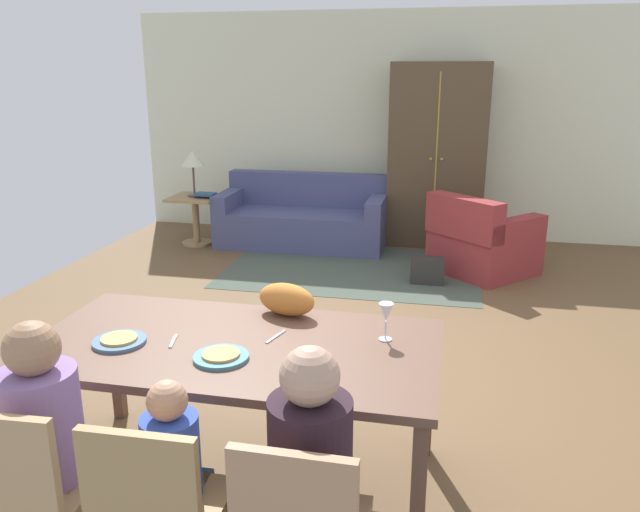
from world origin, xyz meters
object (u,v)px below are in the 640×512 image
armchair (481,243)px  handbag (427,271)px  side_table (196,213)px  book_upper (205,194)px  dining_chair_man (27,490)px  person_child (178,493)px  table_lamp (193,160)px  person_man (53,457)px  plate_near_child (221,357)px  person_woman (313,493)px  couch (303,220)px  dining_chair_child (157,509)px  wine_glass (386,314)px  plate_near_man (119,341)px  cat (287,299)px  armoire (437,156)px  book_lower (210,195)px  dining_table (235,355)px

armchair → handbag: size_ratio=3.78×
side_table → book_upper: size_ratio=2.64×
dining_chair_man → side_table: size_ratio=1.50×
person_child → table_lamp: (-1.99, 4.89, 0.58)m
side_table → handbag: size_ratio=1.81×
person_man → person_child: 0.54m
plate_near_child → person_man: bearing=-136.7°
plate_near_child → dining_chair_man: 0.90m
person_woman → handbag: 4.01m
person_man → couch: 5.15m
person_woman → person_man: bearing=-180.0°
dining_chair_child → armchair: (1.29, 4.62, -0.17)m
plate_near_child → person_woman: (0.53, -0.50, -0.26)m
book_upper → wine_glass: bearing=-57.5°
dining_chair_man → person_woman: bearing=9.4°
person_woman → plate_near_man: bearing=152.1°
dining_chair_child → cat: size_ratio=2.72×
plate_near_man → person_child: size_ratio=0.27×
cat → armchair: size_ratio=0.26×
armoire → book_lower: 2.71m
cat → book_upper: (-1.99, 3.76, -0.22)m
dining_table → cat: cat is taller
couch → dining_chair_child: bearing=-82.0°
plate_near_child → book_upper: plate_near_child is taller
table_lamp → book_upper: bearing=-17.2°
dining_table → person_child: size_ratio=2.09×
person_man → book_lower: person_man is taller
person_man → plate_near_man: bearing=89.8°
plate_near_man → dining_chair_child: size_ratio=0.29×
armoire → handbag: (0.00, -1.54, -0.92)m
dining_chair_man → person_child: bearing=17.9°
wine_glass → couch: size_ratio=0.10×
plate_near_child → armoire: 5.10m
wine_glass → person_woman: bearing=-100.8°
armoire → handbag: armoire is taller
armchair → book_lower: (-3.12, 0.49, 0.28)m
person_woman → armoire: armoire is taller
dining_table → person_woman: 0.88m
couch → handbag: size_ratio=6.11×
book_lower → book_upper: (-0.01, -0.10, 0.03)m
person_woman → handbag: bearing=86.4°
dining_chair_man → table_lamp: size_ratio=1.61×
wine_glass → armchair: 3.68m
wine_glass → side_table: (-2.69, 4.03, -0.52)m
table_lamp → handbag: 3.05m
dining_chair_child → person_child: person_child is taller
dining_chair_man → dining_chair_child: bearing=-0.0°
couch → book_lower: size_ratio=8.89×
dining_chair_man → handbag: (1.31, 4.16, -0.36)m
book_upper → handbag: (2.62, -0.85, -0.49)m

